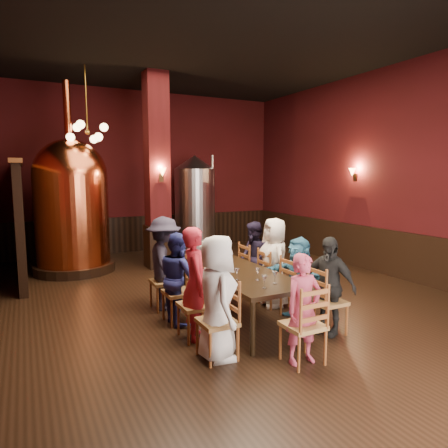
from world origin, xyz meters
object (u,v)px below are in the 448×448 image
person_1 (195,283)px  steel_vessel (195,204)px  copper_kettle (72,204)px  dining_table (239,276)px  rose_vase (206,247)px  person_0 (217,298)px  person_2 (178,278)px

person_1 → steel_vessel: bearing=-6.8°
steel_vessel → copper_kettle: bearing=-165.2°
dining_table → person_1: (-0.85, -0.33, 0.07)m
dining_table → rose_vase: size_ratio=7.36×
person_0 → steel_vessel: bearing=-10.3°
person_2 → copper_kettle: 4.24m
dining_table → steel_vessel: size_ratio=0.88×
steel_vessel → rose_vase: (-1.57, -4.24, -0.39)m
person_2 → rose_vase: bearing=-50.7°
person_0 → person_2: person_0 is taller
person_0 → person_2: size_ratio=1.11×
dining_table → person_1: person_1 is taller
person_0 → person_2: (0.00, 1.33, -0.07)m
copper_kettle → person_1: bearing=-77.5°
dining_table → person_2: size_ratio=1.77×
person_1 → rose_vase: person_1 is taller
dining_table → copper_kettle: (-1.89, 4.35, 0.85)m
steel_vessel → person_0: bearing=-110.3°
person_1 → person_2: size_ratio=1.12×
dining_table → person_2: person_2 is taller
steel_vessel → dining_table: bearing=-105.6°
person_1 → steel_vessel: steel_vessel is taller
person_2 → copper_kettle: size_ratio=0.32×
person_1 → rose_vase: 1.54m
person_0 → person_1: 0.67m
person_2 → copper_kettle: bearing=11.8°
copper_kettle → rose_vase: bearing=-62.0°
dining_table → rose_vase: (-0.11, 1.00, 0.28)m
person_2 → steel_vessel: 5.46m
dining_table → copper_kettle: size_ratio=0.57×
dining_table → person_2: bearing=158.8°
steel_vessel → rose_vase: bearing=-110.3°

